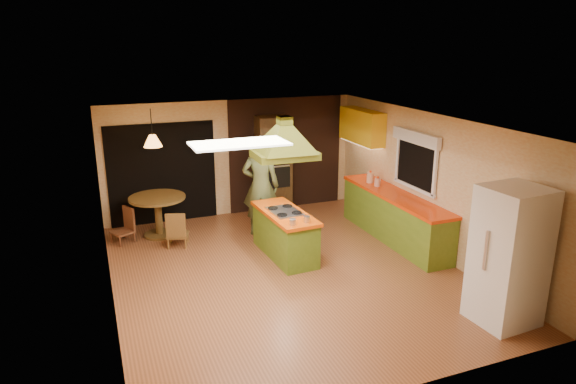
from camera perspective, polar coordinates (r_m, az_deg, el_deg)
name	(u,v)px	position (r m, az deg, el deg)	size (l,w,h in m)	color
ground	(287,272)	(8.67, -0.15, -8.86)	(6.50, 6.50, 0.00)	brown
room_walls	(287,201)	(8.20, -0.16, -0.97)	(5.50, 6.50, 6.50)	beige
ceiling_plane	(287,123)	(7.91, -0.17, 7.69)	(6.50, 6.50, 0.00)	silver
brick_panel	(286,154)	(11.55, -0.20, 4.28)	(2.64, 0.03, 2.50)	#381E14
nook_opening	(163,174)	(10.93, -13.77, 1.99)	(2.20, 0.03, 2.10)	black
right_counter	(394,217)	(10.04, 11.72, -2.69)	(0.62, 3.05, 0.92)	olive
upper_cabinets	(362,126)	(11.06, 8.20, 7.25)	(0.34, 1.40, 0.70)	yellow
window_right	(416,151)	(9.67, 14.05, 4.47)	(0.12, 1.35, 1.06)	black
fluor_panel	(239,144)	(6.45, -5.43, 5.38)	(1.20, 0.60, 0.03)	white
kitchen_island	(285,233)	(9.12, -0.36, -4.63)	(0.75, 1.68, 0.84)	#5E7E1F
range_hood	(285,131)	(8.62, -0.38, 6.76)	(1.06, 0.78, 0.79)	#666D1B
man	(261,186)	(9.97, -3.06, 0.67)	(0.72, 0.47, 1.97)	#4A542C
refrigerator	(509,256)	(7.49, 23.35, -6.58)	(0.79, 0.74, 1.91)	white
wall_oven	(273,166)	(11.19, -1.66, 2.96)	(0.75, 0.64, 2.15)	#452E16
dining_table	(158,208)	(10.29, -14.26, -1.75)	(1.08, 1.08, 0.81)	brown
chair_left	(122,226)	(10.22, -17.97, -3.60)	(0.37, 0.37, 0.67)	brown
chair_near	(177,228)	(9.79, -12.20, -3.97)	(0.38, 0.38, 0.69)	brown
pendant_lamp	(153,141)	(9.96, -14.80, 5.52)	(0.35, 0.35, 0.22)	#FF9E3F
canister_large	(370,177)	(10.55, 9.12, 1.60)	(0.14, 0.14, 0.21)	beige
canister_medium	(370,178)	(10.56, 9.12, 1.54)	(0.13, 0.13, 0.18)	beige
canister_small	(378,182)	(10.32, 9.92, 1.08)	(0.12, 0.12, 0.16)	beige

